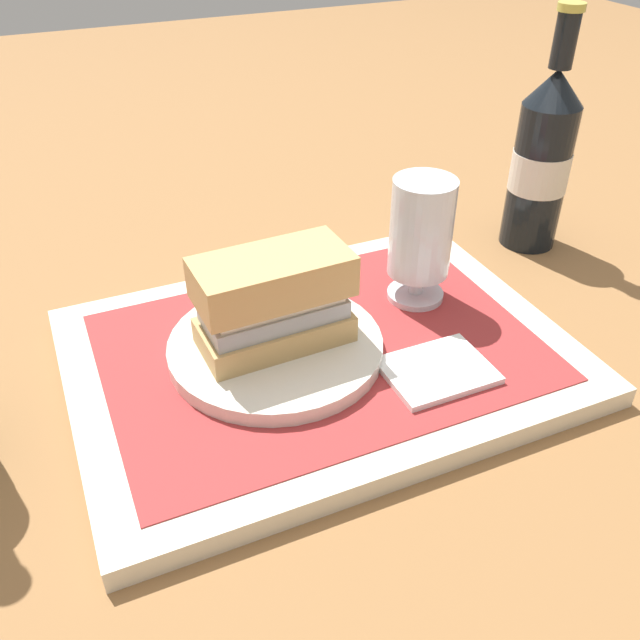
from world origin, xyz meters
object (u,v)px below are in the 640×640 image
Objects in this scene: sandwich at (277,299)px; beer_glass at (421,233)px; beer_bottle at (542,159)px; plate at (276,347)px.

beer_glass is (0.16, 0.03, 0.01)m from sandwich.
sandwich is at bearing -163.06° from beer_bottle.
beer_bottle reaches higher than sandwich.
sandwich reaches higher than plate.
beer_glass reaches higher than plate.
plate is 1.52× the size of beer_glass.
plate is 0.05m from sandwich.
beer_bottle is at bearing 21.43° from beer_glass.
plate is at bearing 180.00° from sandwich.
sandwich is (0.00, 0.00, 0.05)m from plate.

